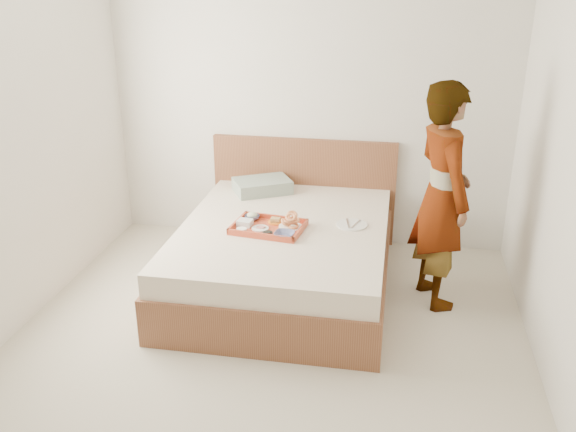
% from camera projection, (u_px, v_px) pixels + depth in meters
% --- Properties ---
extents(ground, '(3.50, 4.00, 0.01)m').
position_uv_depth(ground, '(261.00, 360.00, 4.02)').
color(ground, '#BFB2A1').
rests_on(ground, ground).
extents(wall_back, '(3.50, 0.01, 2.60)m').
position_uv_depth(wall_back, '(309.00, 99.00, 5.35)').
color(wall_back, silver).
rests_on(wall_back, ground).
extents(wall_front, '(3.50, 0.01, 2.60)m').
position_uv_depth(wall_front, '(94.00, 389.00, 1.70)').
color(wall_front, silver).
rests_on(wall_front, ground).
extents(bed, '(1.65, 2.00, 0.53)m').
position_uv_depth(bed, '(284.00, 256.00, 4.83)').
color(bed, brown).
rests_on(bed, ground).
extents(headboard, '(1.65, 0.06, 0.95)m').
position_uv_depth(headboard, '(304.00, 190.00, 5.64)').
color(headboard, brown).
rests_on(headboard, ground).
extents(pillow, '(0.57, 0.51, 0.11)m').
position_uv_depth(pillow, '(262.00, 186.00, 5.40)').
color(pillow, gray).
rests_on(pillow, bed).
extents(tray, '(0.56, 0.44, 0.05)m').
position_uv_depth(tray, '(268.00, 227.00, 4.64)').
color(tray, '#C9522F').
rests_on(tray, bed).
extents(prawn_plate, '(0.20, 0.20, 0.01)m').
position_uv_depth(prawn_plate, '(290.00, 227.00, 4.65)').
color(prawn_plate, white).
rests_on(prawn_plate, tray).
extents(navy_bowl_big, '(0.16, 0.16, 0.04)m').
position_uv_depth(navy_bowl_big, '(284.00, 235.00, 4.49)').
color(navy_bowl_big, '#15174B').
rests_on(navy_bowl_big, tray).
extents(sauce_dish, '(0.08, 0.08, 0.03)m').
position_uv_depth(sauce_dish, '(268.00, 234.00, 4.51)').
color(sauce_dish, black).
rests_on(sauce_dish, tray).
extents(meat_plate, '(0.14, 0.14, 0.01)m').
position_uv_depth(meat_plate, '(260.00, 228.00, 4.63)').
color(meat_plate, white).
rests_on(meat_plate, tray).
extents(bread_plate, '(0.14, 0.14, 0.01)m').
position_uv_depth(bread_plate, '(276.00, 222.00, 4.74)').
color(bread_plate, orange).
rests_on(bread_plate, tray).
extents(salad_bowl, '(0.13, 0.13, 0.04)m').
position_uv_depth(salad_bowl, '(252.00, 217.00, 4.79)').
color(salad_bowl, '#15174B').
rests_on(salad_bowl, tray).
extents(plastic_tub, '(0.12, 0.10, 0.05)m').
position_uv_depth(plastic_tub, '(245.00, 223.00, 4.68)').
color(plastic_tub, silver).
rests_on(plastic_tub, tray).
extents(cheese_round, '(0.08, 0.08, 0.03)m').
position_uv_depth(cheese_round, '(242.00, 230.00, 4.58)').
color(cheese_round, white).
rests_on(cheese_round, tray).
extents(dinner_plate, '(0.27, 0.27, 0.01)m').
position_uv_depth(dinner_plate, '(352.00, 225.00, 4.73)').
color(dinner_plate, white).
rests_on(dinner_plate, bed).
extents(person, '(0.60, 0.71, 1.67)m').
position_uv_depth(person, '(442.00, 196.00, 4.45)').
color(person, white).
rests_on(person, ground).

